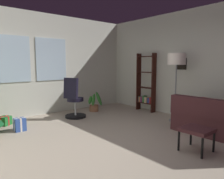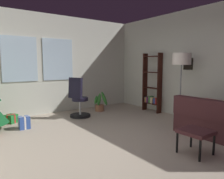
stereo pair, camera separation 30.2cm
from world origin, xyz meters
The scene contains 10 objects.
ground_plane centered at (0.00, 0.00, -0.05)m, with size 5.31×6.28×0.10m, color #AC9E8A.
wall_back_with_windows centered at (-0.02, 3.19, 1.43)m, with size 5.31×0.12×2.86m.
wall_right_with_frames centered at (2.71, 0.00, 1.43)m, with size 0.12×6.28×2.86m.
footstool centered at (0.74, -1.03, 0.35)m, with size 0.45×0.47×0.40m.
gift_box_green centered at (-1.30, 2.69, 0.10)m, with size 0.33×0.33×0.22m.
gift_box_blue centered at (-1.16, 2.00, 0.14)m, with size 0.23×0.21×0.29m.
office_chair centered at (0.32, 2.21, 0.43)m, with size 0.59×0.57×1.09m.
bookshelf centered at (2.44, 1.54, 0.77)m, with size 0.18×0.64×1.76m.
floor_lamp centered at (2.10, 0.28, 1.48)m, with size 0.44×0.44×1.71m.
potted_plant centered at (1.18, 2.50, 0.23)m, with size 0.33×0.54×0.64m.
Camera 2 is at (-2.29, -2.90, 1.46)m, focal length 34.00 mm.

